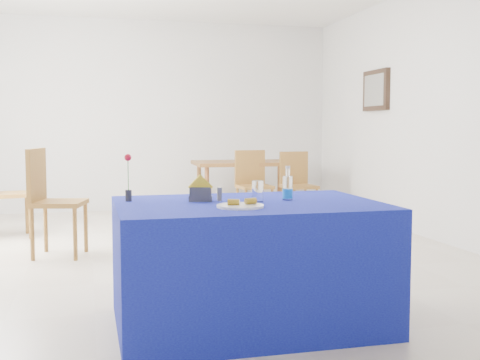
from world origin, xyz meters
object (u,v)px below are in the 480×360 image
water_bottle (288,189)px  chair_win_a (49,194)px  chair_bg_left (252,180)px  plate (240,206)px  oak_table (245,167)px  chair_win_b (1,188)px  blue_table (248,263)px  chair_bg_right (297,180)px

water_bottle → chair_win_a: (-1.59, 2.32, -0.24)m
chair_bg_left → chair_win_a: 2.95m
plate → water_bottle: size_ratio=1.26×
oak_table → chair_win_b: 3.25m
plate → oak_table: size_ratio=0.19×
chair_win_b → blue_table: bearing=-162.8°
water_bottle → chair_bg_right: 4.22m
oak_table → water_bottle: bearing=-101.4°
chair_bg_left → chair_win_a: size_ratio=0.90×
chair_bg_left → chair_bg_right: size_ratio=1.02×
plate → chair_bg_right: size_ratio=0.30×
chair_bg_right → chair_win_b: (-3.62, -0.51, 0.04)m
blue_table → chair_bg_left: size_ratio=1.73×
chair_bg_right → chair_win_a: chair_win_a is taller
plate → chair_bg_right: 4.62m
water_bottle → chair_bg_left: 4.07m
oak_table → plate: bearing=-105.0°
plate → chair_bg_left: chair_bg_left is taller
plate → chair_win_a: size_ratio=0.26×
chair_bg_right → oak_table: bearing=129.8°
chair_bg_right → chair_bg_left: bearing=173.1°
oak_table → chair_win_b: chair_win_b is taller
plate → oak_table: plate is taller
water_bottle → chair_win_b: bearing=122.1°
oak_table → chair_bg_left: (-0.05, -0.55, -0.14)m
chair_bg_right → chair_win_a: 3.46m
plate → chair_win_a: (-1.21, 2.59, -0.18)m
chair_bg_left → water_bottle: bearing=-106.2°
water_bottle → oak_table: water_bottle is taller
blue_table → chair_win_a: chair_win_a is taller
oak_table → chair_win_b: size_ratio=1.48×
chair_bg_left → chair_bg_right: chair_bg_left is taller
chair_bg_left → blue_table: bearing=-109.7°
water_bottle → blue_table: bearing=-167.4°
blue_table → chair_win_a: 2.72m
plate → chair_bg_right: (1.85, 4.23, -0.25)m
blue_table → oak_table: 4.74m
oak_table → chair_bg_left: chair_bg_left is taller
water_bottle → oak_table: size_ratio=0.15×
plate → chair_bg_left: (1.24, 4.25, -0.23)m
water_bottle → chair_bg_left: bearing=77.8°
chair_bg_right → blue_table: bearing=-118.1°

